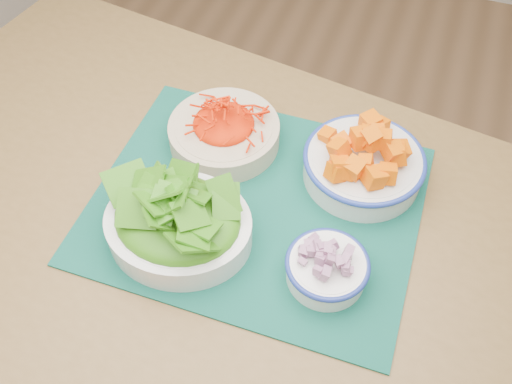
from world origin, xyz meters
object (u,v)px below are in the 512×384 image
placemat (256,204)px  onion_bowl (327,266)px  lettuce_bowl (177,219)px  squash_bowl (365,157)px  table (193,250)px  carrot_bowl (224,128)px

placemat → onion_bowl: size_ratio=3.61×
placemat → lettuce_bowl: lettuce_bowl is taller
squash_bowl → onion_bowl: (-0.01, -0.22, -0.02)m
onion_bowl → placemat: bearing=146.2°
table → squash_bowl: squash_bowl is taller
table → onion_bowl: (0.24, -0.03, 0.12)m
squash_bowl → lettuce_bowl: 0.33m
placemat → onion_bowl: 0.18m
squash_bowl → carrot_bowl: bearing=-179.2°
carrot_bowl → table: bearing=-87.7°
carrot_bowl → placemat: bearing=-48.3°
table → squash_bowl: (0.25, 0.19, 0.14)m
carrot_bowl → lettuce_bowl: (0.01, -0.22, 0.01)m
placemat → carrot_bowl: 0.16m
table → lettuce_bowl: bearing=-78.5°
placemat → table: bearing=-142.5°
lettuce_bowl → squash_bowl: bearing=36.0°
table → onion_bowl: bearing=3.2°
squash_bowl → lettuce_bowl: bearing=-137.9°
carrot_bowl → lettuce_bowl: lettuce_bowl is taller
squash_bowl → lettuce_bowl: lettuce_bowl is taller
onion_bowl → carrot_bowl: bearing=139.6°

